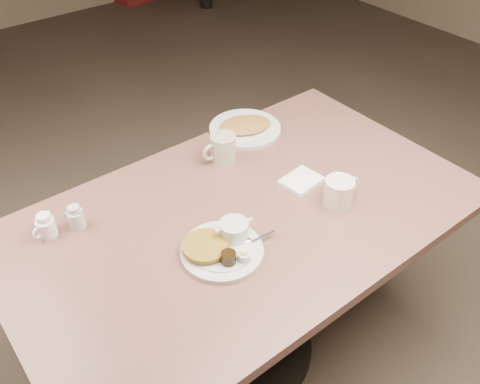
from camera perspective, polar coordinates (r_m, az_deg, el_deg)
room at (r=1.28m, az=0.59°, el=19.93°), size 7.04×8.04×2.84m
diner_table at (r=1.74m, az=0.41°, el=-6.43°), size 1.50×0.90×0.75m
main_plate at (r=1.48m, az=-2.01°, el=-5.97°), size 0.31×0.29×0.07m
coffee_mug_near at (r=1.66m, az=11.09°, el=0.10°), size 0.14×0.10×0.09m
napkin at (r=1.74m, az=6.88°, el=1.21°), size 0.14×0.12×0.02m
coffee_mug_far at (r=1.81m, az=-2.00°, el=4.93°), size 0.13×0.10×0.10m
creamer_left at (r=1.62m, az=-20.93°, el=-3.62°), size 0.08×0.06×0.08m
creamer_right at (r=1.62m, az=-17.92°, el=-2.75°), size 0.07×0.07×0.08m
hash_plate at (r=1.99m, az=0.57°, el=7.24°), size 0.36×0.36×0.04m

